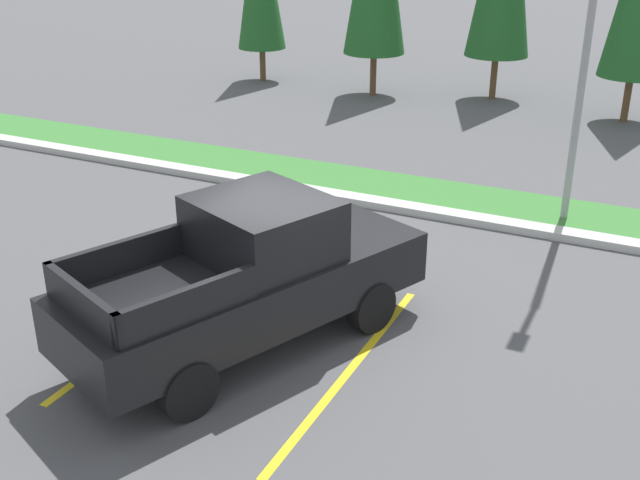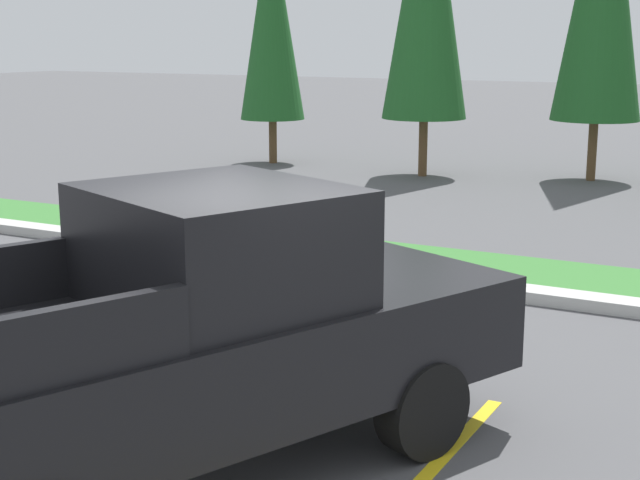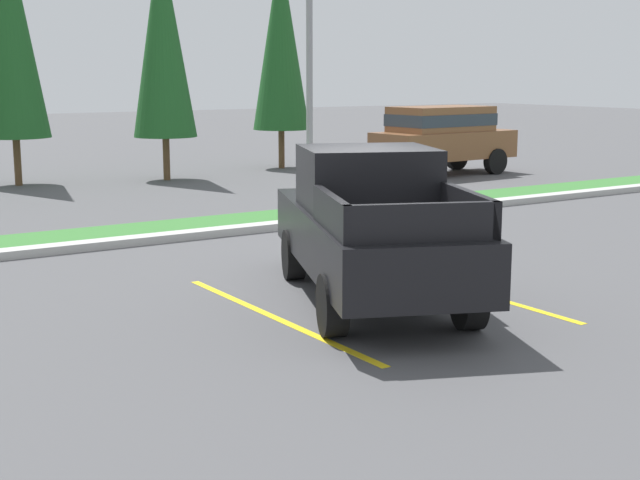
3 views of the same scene
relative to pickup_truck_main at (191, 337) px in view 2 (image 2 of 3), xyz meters
name	(u,v)px [view 2 (image 2 of 3)]	position (x,y,z in m)	size (l,w,h in m)	color
ground_plane	(271,443)	(0.24, 0.68, -1.04)	(120.00, 120.00, 0.00)	#4C4C4F
parking_line_near	(33,432)	(-1.57, -0.05, -1.04)	(0.12, 4.80, 0.01)	yellow
curb_strip	(479,288)	(0.24, 5.68, -0.97)	(56.00, 0.40, 0.15)	#B2B2AD
grass_median	(505,272)	(0.24, 6.78, -1.01)	(56.00, 1.80, 0.06)	#387533
pickup_truck_main	(191,337)	(0.00, 0.00, 0.00)	(3.75, 5.54, 2.10)	black
cypress_tree_leftmost	(272,16)	(-8.39, 15.05, 2.58)	(1.60, 1.60, 6.16)	brown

